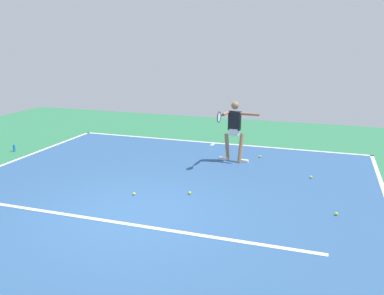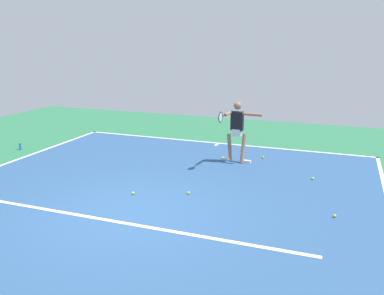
# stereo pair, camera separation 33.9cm
# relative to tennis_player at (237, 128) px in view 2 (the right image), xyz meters

# --- Properties ---
(ground_plane) EXTENTS (21.57, 21.57, 0.00)m
(ground_plane) POSITION_rel_tennis_player_xyz_m (1.10, 4.30, -1.00)
(ground_plane) COLOR #2D754C
(court_surface) EXTENTS (10.04, 12.52, 0.00)m
(court_surface) POSITION_rel_tennis_player_xyz_m (1.10, 4.30, -1.00)
(court_surface) COLOR #2D5484
(court_surface) RESTS_ON ground_plane
(court_line_baseline_near) EXTENTS (10.04, 0.10, 0.01)m
(court_line_baseline_near) POSITION_rel_tennis_player_xyz_m (1.10, -1.91, -1.00)
(court_line_baseline_near) COLOR white
(court_line_baseline_near) RESTS_ON ground_plane
(court_line_service) EXTENTS (7.53, 0.10, 0.01)m
(court_line_service) POSITION_rel_tennis_player_xyz_m (1.10, 4.72, -1.00)
(court_line_service) COLOR white
(court_line_service) RESTS_ON ground_plane
(court_line_centre_mark) EXTENTS (0.10, 0.30, 0.01)m
(court_line_centre_mark) POSITION_rel_tennis_player_xyz_m (1.10, -1.71, -1.00)
(court_line_centre_mark) COLOR white
(court_line_centre_mark) RESTS_ON ground_plane
(tennis_player) EXTENTS (1.15, 1.21, 1.75)m
(tennis_player) POSITION_rel_tennis_player_xyz_m (0.00, 0.00, 0.00)
(tennis_player) COLOR #9E7051
(tennis_player) RESTS_ON ground_plane
(tennis_ball_near_service_line) EXTENTS (0.07, 0.07, 0.07)m
(tennis_ball_near_service_line) POSITION_rel_tennis_player_xyz_m (-2.21, 0.85, -0.97)
(tennis_ball_near_service_line) COLOR #C6E53D
(tennis_ball_near_service_line) RESTS_ON ground_plane
(tennis_ball_far_corner) EXTENTS (0.07, 0.07, 0.07)m
(tennis_ball_far_corner) POSITION_rel_tennis_player_xyz_m (-2.80, 3.03, -0.97)
(tennis_ball_far_corner) COLOR yellow
(tennis_ball_far_corner) RESTS_ON ground_plane
(tennis_ball_centre_court) EXTENTS (0.07, 0.07, 0.07)m
(tennis_ball_centre_court) POSITION_rel_tennis_player_xyz_m (1.53, 3.33, -0.97)
(tennis_ball_centre_court) COLOR #C6E53D
(tennis_ball_centre_court) RESTS_ON ground_plane
(tennis_ball_near_player) EXTENTS (0.07, 0.07, 0.07)m
(tennis_ball_near_player) POSITION_rel_tennis_player_xyz_m (0.36, 2.88, -0.97)
(tennis_ball_near_player) COLOR #CCE033
(tennis_ball_near_player) RESTS_ON ground_plane
(tennis_ball_by_baseline) EXTENTS (0.07, 0.07, 0.07)m
(tennis_ball_by_baseline) POSITION_rel_tennis_player_xyz_m (-0.67, -0.61, -0.97)
(tennis_ball_by_baseline) COLOR yellow
(tennis_ball_by_baseline) RESTS_ON ground_plane
(water_bottle) EXTENTS (0.07, 0.07, 0.22)m
(water_bottle) POSITION_rel_tennis_player_xyz_m (6.79, 1.15, -0.89)
(water_bottle) COLOR blue
(water_bottle) RESTS_ON ground_plane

